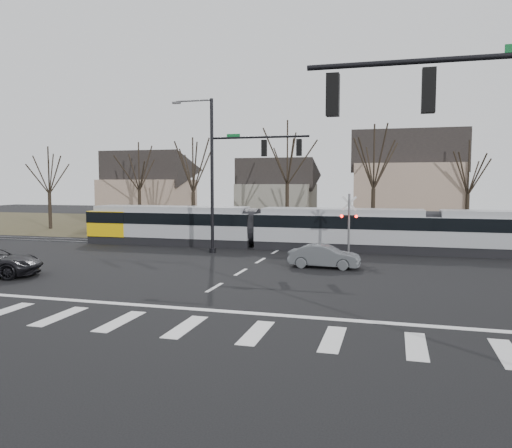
# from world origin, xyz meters

# --- Properties ---
(ground) EXTENTS (140.00, 140.00, 0.00)m
(ground) POSITION_xyz_m (0.00, 0.00, 0.00)
(ground) COLOR black
(grass_verge) EXTENTS (140.00, 28.00, 0.01)m
(grass_verge) POSITION_xyz_m (0.00, 32.00, 0.01)
(grass_verge) COLOR #38331E
(grass_verge) RESTS_ON ground
(crosswalk) EXTENTS (27.00, 2.60, 0.01)m
(crosswalk) POSITION_xyz_m (0.00, -4.00, 0.01)
(crosswalk) COLOR silver
(crosswalk) RESTS_ON ground
(stop_line) EXTENTS (28.00, 0.35, 0.01)m
(stop_line) POSITION_xyz_m (0.00, -1.80, 0.01)
(stop_line) COLOR silver
(stop_line) RESTS_ON ground
(lane_dashes) EXTENTS (0.18, 30.00, 0.01)m
(lane_dashes) POSITION_xyz_m (0.00, 16.00, 0.01)
(lane_dashes) COLOR silver
(lane_dashes) RESTS_ON ground
(rail_pair) EXTENTS (90.00, 1.52, 0.06)m
(rail_pair) POSITION_xyz_m (0.00, 15.80, 0.03)
(rail_pair) COLOR #59595E
(rail_pair) RESTS_ON ground
(tram) EXTENTS (38.13, 2.83, 2.89)m
(tram) POSITION_xyz_m (4.04, 16.00, 1.57)
(tram) COLOR gray
(tram) RESTS_ON ground
(sedan) EXTENTS (1.67, 4.00, 1.28)m
(sedan) POSITION_xyz_m (4.05, 8.54, 0.64)
(sedan) COLOR #52565A
(sedan) RESTS_ON ground
(signal_pole_near_right) EXTENTS (6.72, 0.44, 8.00)m
(signal_pole_near_right) POSITION_xyz_m (10.11, -6.00, 5.17)
(signal_pole_near_right) COLOR black
(signal_pole_near_right) RESTS_ON ground
(signal_pole_far) EXTENTS (9.28, 0.44, 10.20)m
(signal_pole_far) POSITION_xyz_m (-2.41, 12.50, 5.70)
(signal_pole_far) COLOR black
(signal_pole_far) RESTS_ON ground
(rail_crossing_signal) EXTENTS (1.08, 0.36, 4.00)m
(rail_crossing_signal) POSITION_xyz_m (5.00, 12.79, 1.89)
(rail_crossing_signal) COLOR #59595B
(rail_crossing_signal) RESTS_ON ground
(tree_row) EXTENTS (59.20, 7.20, 10.00)m
(tree_row) POSITION_xyz_m (2.00, 26.00, 5.00)
(tree_row) COLOR black
(tree_row) RESTS_ON ground
(house_a) EXTENTS (9.72, 8.64, 8.60)m
(house_a) POSITION_xyz_m (-20.00, 34.00, 4.46)
(house_a) COLOR gray
(house_a) RESTS_ON ground
(house_b) EXTENTS (8.64, 7.56, 7.65)m
(house_b) POSITION_xyz_m (-5.00, 36.00, 3.97)
(house_b) COLOR slate
(house_b) RESTS_ON ground
(house_c) EXTENTS (10.80, 8.64, 10.10)m
(house_c) POSITION_xyz_m (9.00, 33.00, 5.23)
(house_c) COLOR gray
(house_c) RESTS_ON ground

